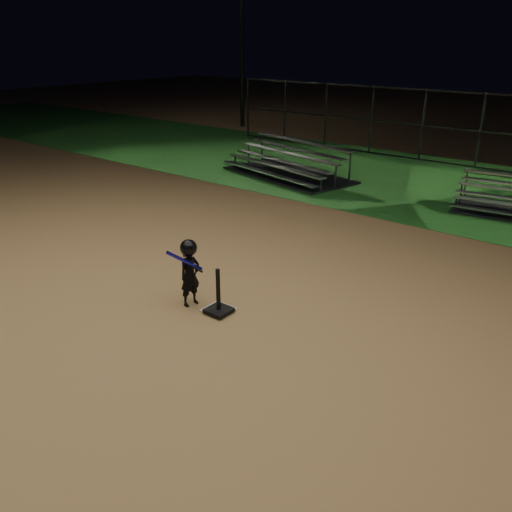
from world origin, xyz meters
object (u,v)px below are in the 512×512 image
Objects in this scene: light_pole_left at (241,18)px; child_batter at (190,271)px; batting_tee at (219,304)px; home_plate at (218,310)px; bleacher_left at (287,170)px.

child_batter is at bearing -52.66° from light_pole_left.
child_batter is (-0.58, -0.05, 0.46)m from batting_tee.
batting_tee is 19.85m from light_pole_left.
light_pole_left is (-12.00, 14.94, 4.93)m from home_plate.
light_pole_left reaches higher than bleacher_left.
batting_tee is 0.74m from child_batter.
child_batter is at bearing -166.72° from home_plate.
bleacher_left reaches higher than home_plate.
bleacher_left reaches higher than batting_tee.
home_plate is at bearing -68.88° from child_batter.
bleacher_left is (-3.87, 8.24, -0.40)m from child_batter.
batting_tee is (0.07, -0.07, 0.15)m from home_plate.
home_plate is 0.18m from batting_tee.
bleacher_left is at bearing 32.97° from child_batter.
light_pole_left reaches higher than child_batter.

